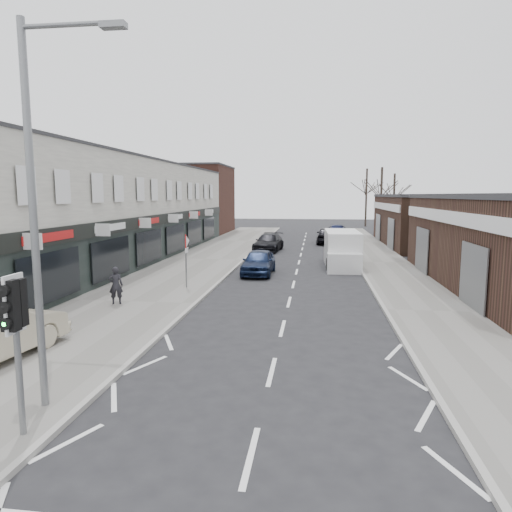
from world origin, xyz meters
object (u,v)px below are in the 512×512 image
(street_lamp, at_px, (40,197))
(pedestrian, at_px, (116,285))
(white_van, at_px, (342,250))
(parked_car_right_c, at_px, (337,231))
(parked_car_right_a, at_px, (349,252))
(warning_sign, at_px, (187,246))
(parked_car_left_a, at_px, (259,262))
(traffic_light, at_px, (15,318))
(parked_car_right_b, at_px, (327,235))
(parked_car_left_b, at_px, (269,243))

(street_lamp, xyz_separation_m, pedestrian, (-2.62, 9.03, -3.71))
(white_van, distance_m, parked_car_right_c, 21.51)
(parked_car_right_c, bearing_deg, parked_car_right_a, 91.83)
(warning_sign, xyz_separation_m, parked_car_left_a, (2.96, 4.84, -1.47))
(traffic_light, bearing_deg, pedestrian, 105.00)
(pedestrian, xyz_separation_m, parked_car_right_b, (9.35, 26.36, -0.10))
(warning_sign, height_order, parked_car_right_b, warning_sign)
(traffic_light, distance_m, parked_car_left_a, 19.06)
(traffic_light, height_order, pedestrian, traffic_light)
(white_van, relative_size, parked_car_right_a, 1.51)
(parked_car_left_a, bearing_deg, street_lamp, -96.64)
(traffic_light, height_order, white_van, traffic_light)
(parked_car_left_b, height_order, parked_car_right_a, parked_car_left_b)
(warning_sign, height_order, pedestrian, warning_sign)
(white_van, bearing_deg, parked_car_left_b, 124.84)
(parked_car_left_b, relative_size, parked_car_right_a, 1.24)
(parked_car_left_b, bearing_deg, parked_car_right_b, 57.88)
(parked_car_left_b, distance_m, parked_car_right_c, 15.19)
(parked_car_left_a, xyz_separation_m, parked_car_left_b, (-0.57, 11.30, -0.02))
(warning_sign, bearing_deg, parked_car_right_c, 73.89)
(street_lamp, xyz_separation_m, parked_car_right_a, (8.03, 23.62, -3.97))
(pedestrian, distance_m, parked_car_right_c, 35.38)
(street_lamp, relative_size, white_van, 1.33)
(parked_car_left_a, height_order, parked_car_left_b, parked_car_left_a)
(pedestrian, relative_size, parked_car_right_a, 0.40)
(traffic_light, relative_size, parked_car_right_b, 0.65)
(traffic_light, height_order, warning_sign, traffic_light)
(warning_sign, distance_m, parked_car_right_c, 31.24)
(street_lamp, distance_m, warning_sign, 13.04)
(warning_sign, distance_m, parked_car_left_b, 16.39)
(white_van, bearing_deg, traffic_light, -109.32)
(warning_sign, distance_m, pedestrian, 4.45)
(traffic_light, relative_size, street_lamp, 0.39)
(parked_car_right_a, distance_m, parked_car_right_c, 19.16)
(traffic_light, bearing_deg, parked_car_right_c, 79.82)
(traffic_light, bearing_deg, warning_sign, 93.10)
(white_van, height_order, parked_car_left_a, white_van)
(warning_sign, distance_m, white_van, 11.72)
(parked_car_left_a, height_order, parked_car_right_b, parked_car_right_b)
(parked_car_left_b, bearing_deg, white_van, -48.25)
(pedestrian, bearing_deg, warning_sign, -135.19)
(traffic_light, bearing_deg, parked_car_left_a, 83.35)
(parked_car_left_b, xyz_separation_m, parked_car_right_a, (6.27, -5.33, -0.06))
(parked_car_left_a, bearing_deg, warning_sign, -120.56)
(parked_car_left_b, bearing_deg, traffic_light, -87.64)
(pedestrian, relative_size, parked_car_left_a, 0.37)
(traffic_light, relative_size, parked_car_right_c, 0.65)
(white_van, height_order, parked_car_right_a, white_van)
(parked_car_right_a, relative_size, parked_car_right_b, 0.83)
(traffic_light, xyz_separation_m, parked_car_right_a, (7.90, 24.83, -1.76))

